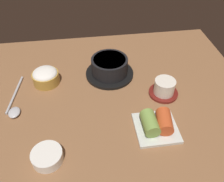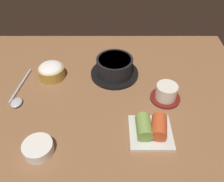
{
  "view_description": "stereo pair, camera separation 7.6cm",
  "coord_description": "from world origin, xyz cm",
  "views": [
    {
      "loc": [
        -5.75,
        -57.3,
        57.21
      ],
      "look_at": [
        2.0,
        -2.0,
        5.0
      ],
      "focal_mm": 37.91,
      "sensor_mm": 36.0,
      "label": 1
    },
    {
      "loc": [
        1.87,
        -57.84,
        57.21
      ],
      "look_at": [
        2.0,
        -2.0,
        5.0
      ],
      "focal_mm": 37.91,
      "sensor_mm": 36.0,
      "label": 2
    }
  ],
  "objects": [
    {
      "name": "dining_table",
      "position": [
        0.0,
        0.0,
        1.0
      ],
      "size": [
        100.0,
        76.0,
        2.0
      ],
      "primitive_type": "cube",
      "color": "brown",
      "rests_on": "ground"
    },
    {
      "name": "stone_pot",
      "position": [
        2.81,
        10.17,
        5.36
      ],
      "size": [
        17.45,
        17.45,
        6.95
      ],
      "color": "black",
      "rests_on": "dining_table"
    },
    {
      "name": "rice_bowl",
      "position": [
        -19.84,
        8.84,
        4.86
      ],
      "size": [
        9.21,
        9.21,
        5.69
      ],
      "color": "#B78C38",
      "rests_on": "dining_table"
    },
    {
      "name": "tea_cup_with_saucer",
      "position": [
        19.35,
        -2.56,
        4.65
      ],
      "size": [
        9.77,
        9.77,
        5.68
      ],
      "color": "maroon",
      "rests_on": "dining_table"
    },
    {
      "name": "kimchi_plate",
      "position": [
        12.85,
        -16.72,
        4.24
      ],
      "size": [
        12.16,
        12.16,
        5.35
      ],
      "color": "silver",
      "rests_on": "dining_table"
    },
    {
      "name": "side_bowl_near",
      "position": [
        -17.69,
        -22.5,
        3.62
      ],
      "size": [
        8.1,
        8.1,
        2.99
      ],
      "color": "white",
      "rests_on": "dining_table"
    },
    {
      "name": "spoon",
      "position": [
        -29.28,
        -1.93,
        2.61
      ],
      "size": [
        4.69,
        19.85,
        1.35
      ],
      "color": "#B7B7BC",
      "rests_on": "dining_table"
    }
  ]
}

